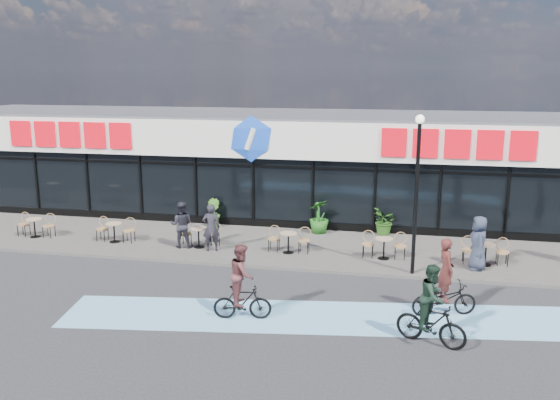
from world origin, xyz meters
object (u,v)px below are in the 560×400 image
patron_left (211,227)px  cyclist_a (432,312)px  lamp_post (417,181)px  pedestrian_a (478,243)px  patron_right (181,225)px  cyclist_b (445,290)px  potted_plant_mid (319,217)px  potted_plant_right (385,221)px  potted_plant_left (213,213)px

patron_left → cyclist_a: 9.52m
lamp_post → pedestrian_a: (2.09, 0.84, -2.13)m
patron_right → cyclist_b: 10.04m
lamp_post → pedestrian_a: bearing=21.9°
potted_plant_mid → potted_plant_right: bearing=5.1°
patron_right → pedestrian_a: 10.41m
potted_plant_left → patron_right: patron_right is taller
lamp_post → cyclist_a: (0.36, -4.86, -2.29)m
lamp_post → potted_plant_mid: bearing=131.0°
potted_plant_right → patron_right: size_ratio=0.64×
potted_plant_mid → cyclist_b: size_ratio=0.62×
potted_plant_mid → patron_right: (-4.70, -2.96, 0.19)m
patron_left → patron_right: patron_left is taller
potted_plant_right → patron_left: (-6.08, -3.36, 0.31)m
cyclist_a → cyclist_b: (0.43, 1.85, -0.12)m
lamp_post → patron_right: lamp_post is taller
lamp_post → potted_plant_right: lamp_post is taller
cyclist_a → cyclist_b: bearing=77.0°
cyclist_b → cyclist_a: bearing=-103.0°
patron_right → pedestrian_a: bearing=167.7°
patron_right → cyclist_a: cyclist_a is taller
patron_left → pedestrian_a: (9.20, -0.19, 0.03)m
potted_plant_mid → patron_left: (-3.49, -3.13, 0.19)m
potted_plant_right → potted_plant_mid: bearing=-174.9°
patron_left → patron_right: 1.22m
lamp_post → cyclist_a: 5.39m
potted_plant_right → patron_right: bearing=-156.4°
patron_left → cyclist_b: cyclist_b is taller
patron_right → potted_plant_right: bearing=-166.7°
lamp_post → patron_left: (-7.11, 1.03, -2.16)m
lamp_post → potted_plant_right: bearing=103.2°
lamp_post → cyclist_b: bearing=-75.3°
potted_plant_left → cyclist_a: cyclist_a is taller
potted_plant_right → cyclist_b: size_ratio=0.51×
lamp_post → potted_plant_left: 9.46m
cyclist_b → patron_left: bearing=152.9°
potted_plant_mid → cyclist_b: (4.41, -7.17, -0.05)m
potted_plant_mid → potted_plant_right: size_ratio=1.21×
potted_plant_right → cyclist_b: (1.82, -7.40, 0.07)m
patron_right → potted_plant_mid: bearing=-158.1°
lamp_post → potted_plant_mid: 6.00m
potted_plant_mid → patron_right: bearing=-147.8°
lamp_post → patron_left: 7.50m
potted_plant_left → cyclist_b: size_ratio=0.53×
potted_plant_right → cyclist_a: bearing=-81.4°
patron_right → cyclist_b: bearing=144.8°
lamp_post → patron_left: lamp_post is taller
lamp_post → patron_left: size_ratio=2.93×
potted_plant_left → patron_left: patron_left is taller
patron_right → cyclist_a: size_ratio=0.85×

